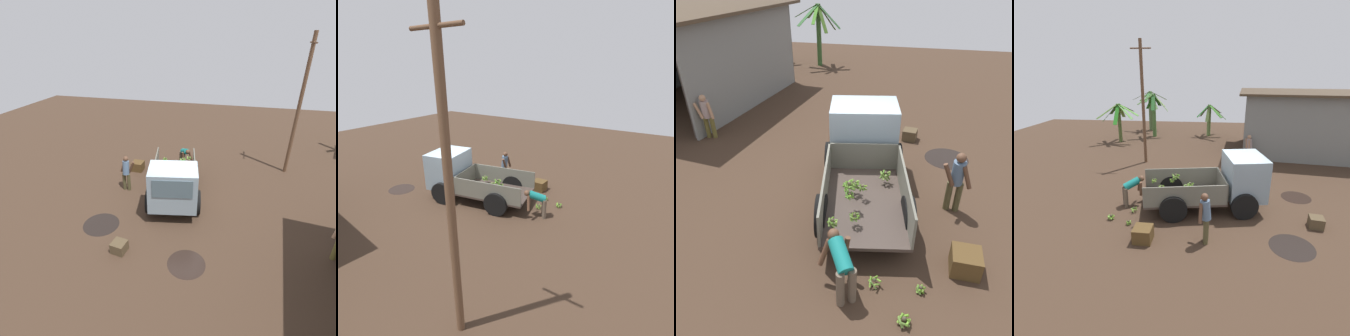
% 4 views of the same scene
% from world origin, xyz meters
% --- Properties ---
extents(ground, '(36.00, 36.00, 0.00)m').
position_xyz_m(ground, '(0.00, 0.00, 0.00)').
color(ground, '#3F2D20').
extents(mud_patch_0, '(1.19, 1.19, 0.01)m').
position_xyz_m(mud_patch_0, '(2.79, 0.98, 0.00)').
color(mud_patch_0, black).
rests_on(mud_patch_0, ground).
extents(mud_patch_1, '(1.33, 1.33, 0.01)m').
position_xyz_m(mud_patch_1, '(1.70, -2.44, 0.00)').
color(mud_patch_1, black).
rests_on(mud_patch_1, ground).
extents(cargo_truck, '(4.63, 2.70, 2.04)m').
position_xyz_m(cargo_truck, '(-0.03, -0.09, 1.06)').
color(cargo_truck, '#3E332D').
rests_on(cargo_truck, ground).
extents(utility_pole, '(1.07, 0.17, 6.46)m').
position_xyz_m(utility_pole, '(-4.47, 4.79, 3.30)').
color(utility_pole, brown).
rests_on(utility_pole, ground).
extents(person_foreground_visitor, '(0.39, 0.71, 1.61)m').
position_xyz_m(person_foreground_visitor, '(-0.90, -2.42, 0.90)').
color(person_foreground_visitor, '#494327').
rests_on(person_foreground_visitor, ground).
extents(person_worker_loading, '(0.84, 0.84, 1.14)m').
position_xyz_m(person_worker_loading, '(-3.76, -0.34, 0.71)').
color(person_worker_loading, brown).
rests_on(person_worker_loading, ground).
extents(banana_bunch_on_ground_0, '(0.25, 0.24, 0.19)m').
position_xyz_m(banana_bunch_on_ground_0, '(-4.20, -1.51, 0.11)').
color(banana_bunch_on_ground_0, '#423B2B').
rests_on(banana_bunch_on_ground_0, ground).
extents(banana_bunch_on_ground_1, '(0.20, 0.20, 0.17)m').
position_xyz_m(banana_bunch_on_ground_1, '(-3.49, -1.76, 0.09)').
color(banana_bunch_on_ground_1, '#423B2A').
rests_on(banana_bunch_on_ground_1, ground).
extents(banana_bunch_on_ground_2, '(0.26, 0.27, 0.21)m').
position_xyz_m(banana_bunch_on_ground_2, '(-3.54, -0.92, 0.13)').
color(banana_bunch_on_ground_2, '#3F3929').
rests_on(banana_bunch_on_ground_2, ground).
extents(wooden_crate_0, '(0.57, 0.57, 0.46)m').
position_xyz_m(wooden_crate_0, '(-2.77, -2.59, 0.23)').
color(wooden_crate_0, '#4E381B').
rests_on(wooden_crate_0, ground).
extents(wooden_crate_1, '(0.51, 0.51, 0.37)m').
position_xyz_m(wooden_crate_1, '(2.78, -1.23, 0.18)').
color(wooden_crate_1, '#4D3D28').
rests_on(wooden_crate_1, ground).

